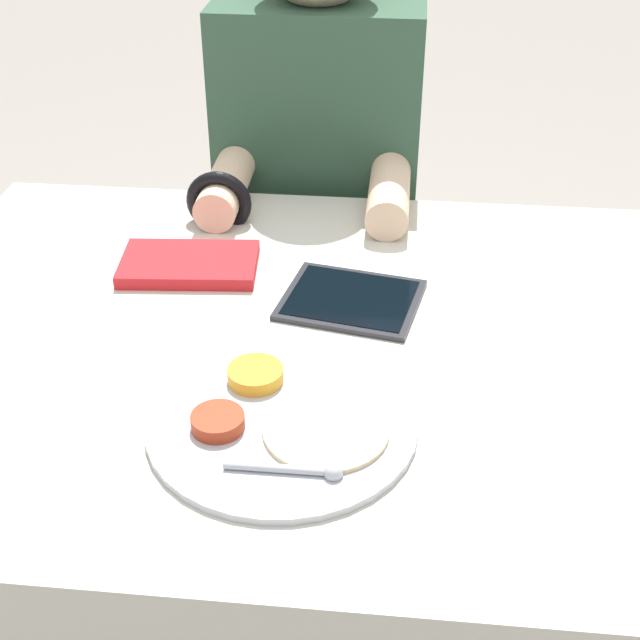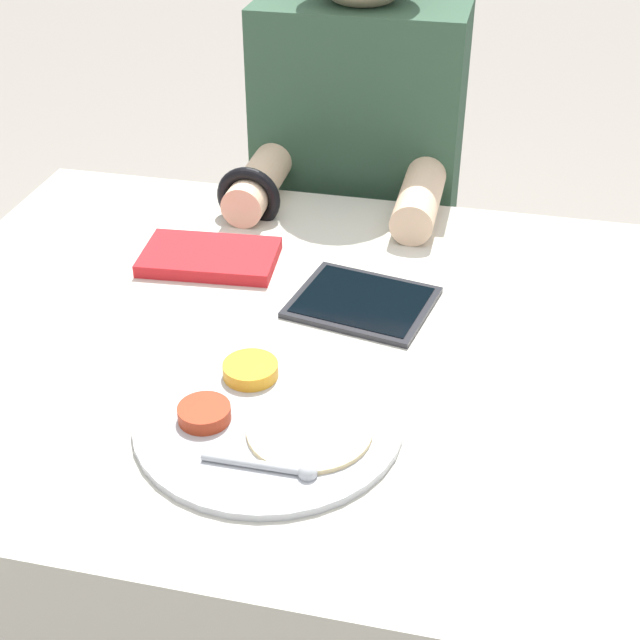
% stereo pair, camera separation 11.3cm
% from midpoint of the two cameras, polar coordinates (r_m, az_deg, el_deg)
% --- Properties ---
extents(dining_table, '(1.27, 0.89, 0.73)m').
position_cam_midpoint_polar(dining_table, '(1.44, -1.19, -13.42)').
color(dining_table, beige).
rests_on(dining_table, ground_plane).
extents(thali_tray, '(0.32, 0.32, 0.03)m').
position_cam_midpoint_polar(thali_tray, '(1.06, -5.55, -6.57)').
color(thali_tray, '#B7BABF').
rests_on(thali_tray, dining_table).
extents(red_notebook, '(0.21, 0.14, 0.02)m').
position_cam_midpoint_polar(red_notebook, '(1.38, -10.71, 3.41)').
color(red_notebook, silver).
rests_on(red_notebook, dining_table).
extents(tablet_device, '(0.22, 0.19, 0.01)m').
position_cam_midpoint_polar(tablet_device, '(1.28, -0.54, 1.23)').
color(tablet_device, '#28282D').
rests_on(tablet_device, dining_table).
extents(person_diner, '(0.38, 0.41, 1.23)m').
position_cam_midpoint_polar(person_diner, '(1.78, -1.95, 5.59)').
color(person_diner, black).
rests_on(person_diner, ground_plane).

